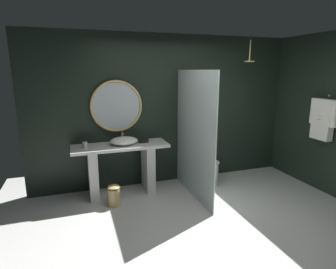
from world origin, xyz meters
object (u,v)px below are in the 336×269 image
(toilet, at_px, (205,169))
(waste_bin, at_px, (114,195))
(round_wall_mirror, at_px, (116,106))
(tissue_box, at_px, (143,140))
(rain_shower_head, at_px, (249,59))
(hanging_bathrobe, at_px, (323,117))
(vessel_sink, at_px, (124,141))
(tumbler_cup, at_px, (85,145))

(toilet, distance_m, waste_bin, 1.72)
(round_wall_mirror, xyz_separation_m, waste_bin, (-0.18, -0.63, -1.26))
(tissue_box, xyz_separation_m, waste_bin, (-0.57, -0.42, -0.71))
(rain_shower_head, height_order, hanging_bathrobe, rain_shower_head)
(vessel_sink, relative_size, round_wall_mirror, 0.52)
(tumbler_cup, bearing_deg, rain_shower_head, -0.90)
(rain_shower_head, bearing_deg, round_wall_mirror, 172.57)
(hanging_bathrobe, height_order, toilet, hanging_bathrobe)
(hanging_bathrobe, bearing_deg, vessel_sink, 163.18)
(rain_shower_head, relative_size, hanging_bathrobe, 0.50)
(tissue_box, distance_m, rain_shower_head, 2.31)
(round_wall_mirror, distance_m, rain_shower_head, 2.42)
(waste_bin, bearing_deg, vessel_sink, 57.86)
(tumbler_cup, xyz_separation_m, round_wall_mirror, (0.54, 0.25, 0.54))
(rain_shower_head, height_order, waste_bin, rain_shower_head)
(tumbler_cup, relative_size, hanging_bathrobe, 0.13)
(waste_bin, bearing_deg, round_wall_mirror, 73.91)
(round_wall_mirror, height_order, waste_bin, round_wall_mirror)
(vessel_sink, relative_size, tissue_box, 2.78)
(vessel_sink, relative_size, rain_shower_head, 1.21)
(round_wall_mirror, relative_size, toilet, 1.43)
(rain_shower_head, xyz_separation_m, hanging_bathrobe, (0.85, -0.88, -0.93))
(vessel_sink, distance_m, rain_shower_head, 2.57)
(tumbler_cup, distance_m, rain_shower_head, 3.11)
(tissue_box, bearing_deg, rain_shower_head, -2.41)
(vessel_sink, bearing_deg, tissue_box, 5.12)
(round_wall_mirror, distance_m, waste_bin, 1.42)
(vessel_sink, height_order, waste_bin, vessel_sink)
(vessel_sink, distance_m, hanging_bathrobe, 3.23)
(hanging_bathrobe, bearing_deg, tumbler_cup, 165.91)
(vessel_sink, distance_m, tissue_box, 0.33)
(tissue_box, xyz_separation_m, toilet, (1.11, -0.07, -0.61))
(rain_shower_head, xyz_separation_m, waste_bin, (-2.46, -0.34, -2.03))
(vessel_sink, xyz_separation_m, tumbler_cup, (-0.60, -0.01, -0.01))
(vessel_sink, height_order, toilet, vessel_sink)
(tumbler_cup, relative_size, round_wall_mirror, 0.11)
(vessel_sink, height_order, tumbler_cup, vessel_sink)
(round_wall_mirror, height_order, toilet, round_wall_mirror)
(tissue_box, distance_m, hanging_bathrobe, 2.93)
(rain_shower_head, bearing_deg, tumbler_cup, 179.10)
(vessel_sink, distance_m, waste_bin, 0.87)
(vessel_sink, height_order, round_wall_mirror, round_wall_mirror)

